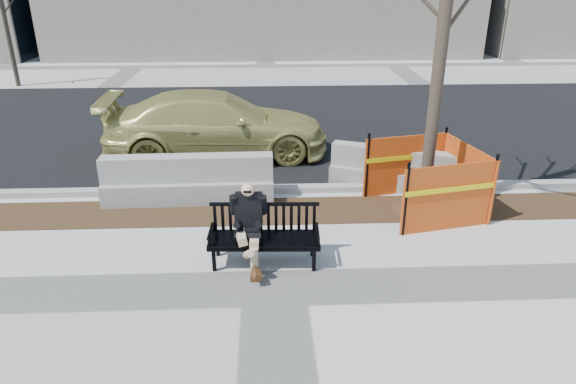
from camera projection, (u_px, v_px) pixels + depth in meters
name	position (u px, v px, depth m)	size (l,w,h in m)	color
ground	(274.00, 288.00, 7.64)	(120.00, 120.00, 0.00)	beige
mulch_strip	(271.00, 211.00, 10.02)	(40.00, 1.20, 0.02)	#47301C
asphalt_street	(268.00, 123.00, 15.70)	(60.00, 10.40, 0.01)	black
curb	(271.00, 189.00, 10.87)	(60.00, 0.25, 0.12)	#9E9B93
bench	(265.00, 263.00, 8.28)	(1.78, 0.64, 0.95)	black
seated_man	(250.00, 261.00, 8.33)	(0.56, 0.93, 1.30)	black
tree_fence	(422.00, 210.00, 10.09)	(2.71, 2.71, 6.78)	orange
sedan	(218.00, 155.00, 13.01)	(2.20, 5.41, 1.57)	tan
jersey_barrier_left	(190.00, 200.00, 10.49)	(3.37, 0.67, 0.97)	#99968F
jersey_barrier_right	(402.00, 189.00, 11.03)	(3.10, 0.62, 0.89)	gray
far_tree_left	(19.00, 86.00, 20.57)	(1.94, 1.94, 5.23)	#42362A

